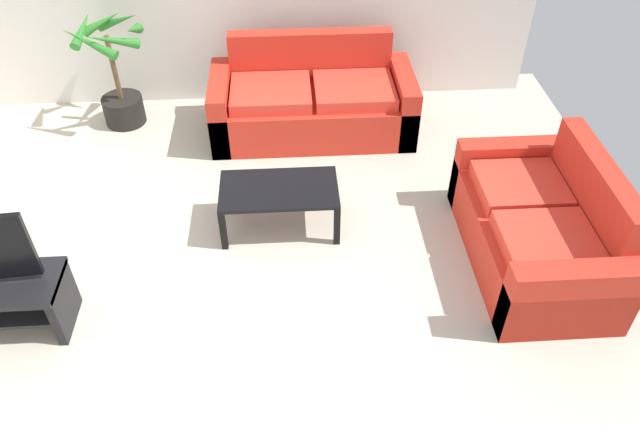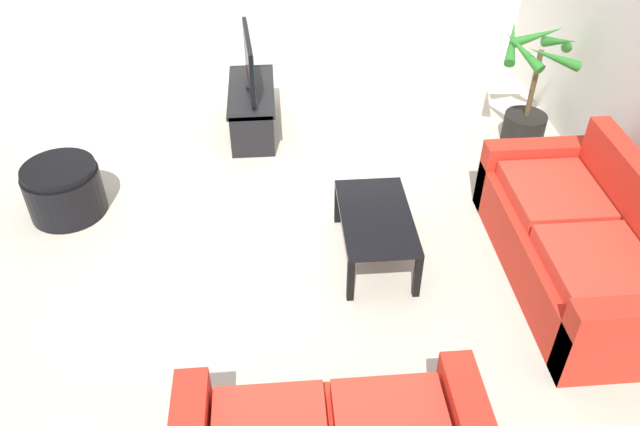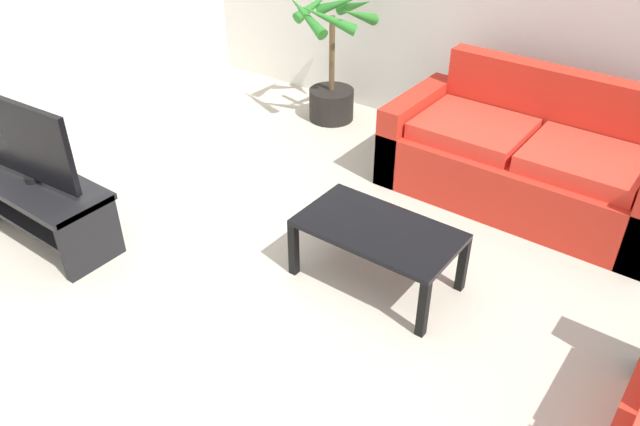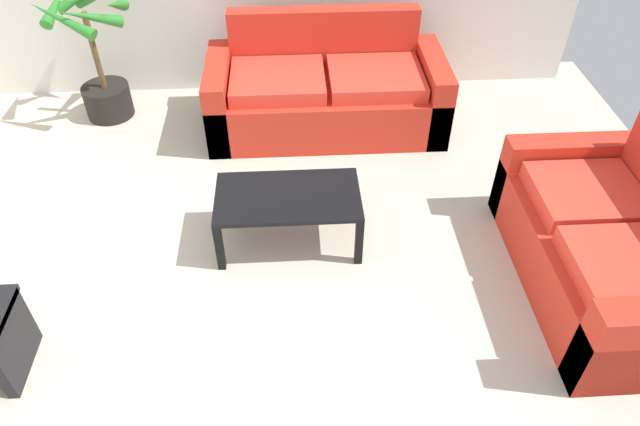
% 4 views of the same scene
% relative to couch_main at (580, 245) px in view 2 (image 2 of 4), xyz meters
% --- Properties ---
extents(ground_plane, '(6.60, 6.60, 0.00)m').
position_rel_couch_main_xyz_m(ground_plane, '(-0.66, -2.28, -0.30)').
color(ground_plane, beige).
extents(couch_main, '(1.97, 0.90, 0.90)m').
position_rel_couch_main_xyz_m(couch_main, '(0.00, 0.00, 0.00)').
color(couch_main, red).
rests_on(couch_main, ground).
extents(tv_stand, '(1.10, 0.45, 0.44)m').
position_rel_couch_main_xyz_m(tv_stand, '(-2.37, -2.39, -0.01)').
color(tv_stand, black).
rests_on(tv_stand, ground).
extents(tv, '(0.92, 0.11, 0.56)m').
position_rel_couch_main_xyz_m(tv, '(-2.37, -2.38, 0.43)').
color(tv, black).
rests_on(tv, tv_stand).
extents(coffee_table, '(0.95, 0.53, 0.40)m').
position_rel_couch_main_xyz_m(coffee_table, '(-0.35, -1.45, 0.05)').
color(coffee_table, black).
rests_on(coffee_table, ground).
extents(potted_palm, '(0.71, 0.73, 1.14)m').
position_rel_couch_main_xyz_m(potted_palm, '(-1.92, 0.26, 0.17)').
color(potted_palm, black).
rests_on(potted_palm, ground).
extents(ottoman, '(0.63, 0.63, 0.45)m').
position_rel_couch_main_xyz_m(ottoman, '(-1.11, -3.95, -0.08)').
color(ottoman, black).
rests_on(ottoman, ground).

